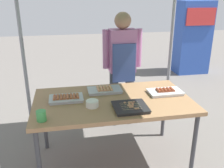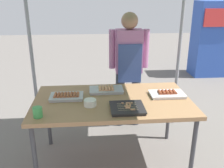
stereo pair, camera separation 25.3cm
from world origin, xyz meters
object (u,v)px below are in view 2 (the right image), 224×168
(tray_grilled_sausages, at_px, (67,96))
(drink_cup_near_edge, at_px, (38,112))
(tray_spring_rolls, at_px, (106,90))
(neighbor_stall_left, at_px, (211,39))
(vendor_woman, at_px, (129,62))
(tray_meat_skewers, at_px, (127,108))
(stall_table, at_px, (112,104))
(tray_pork_links, at_px, (167,94))
(condiment_bowl, at_px, (90,103))

(tray_grilled_sausages, bearing_deg, drink_cup_near_edge, -118.39)
(tray_spring_rolls, relative_size, neighbor_stall_left, 0.23)
(tray_spring_rolls, distance_m, vendor_woman, 0.69)
(vendor_woman, distance_m, neighbor_stall_left, 3.00)
(tray_grilled_sausages, height_order, neighbor_stall_left, neighbor_stall_left)
(tray_meat_skewers, distance_m, neighbor_stall_left, 3.92)
(stall_table, height_order, tray_pork_links, tray_pork_links)
(tray_pork_links, bearing_deg, tray_grilled_sausages, 178.74)
(tray_pork_links, distance_m, neighbor_stall_left, 3.41)
(tray_meat_skewers, xyz_separation_m, condiment_bowl, (-0.35, 0.11, 0.01))
(stall_table, bearing_deg, condiment_bowl, -149.83)
(tray_grilled_sausages, bearing_deg, tray_meat_skewers, -28.33)
(stall_table, height_order, condiment_bowl, condiment_bowl)
(tray_meat_skewers, relative_size, tray_spring_rolls, 0.86)
(tray_meat_skewers, relative_size, vendor_woman, 0.20)
(tray_meat_skewers, bearing_deg, tray_pork_links, 32.19)
(stall_table, relative_size, tray_pork_links, 4.40)
(tray_grilled_sausages, distance_m, condiment_bowl, 0.32)
(tray_pork_links, distance_m, drink_cup_near_edge, 1.32)
(neighbor_stall_left, bearing_deg, condiment_bowl, -130.81)
(stall_table, relative_size, neighbor_stall_left, 0.99)
(stall_table, height_order, tray_grilled_sausages, tray_grilled_sausages)
(drink_cup_near_edge, relative_size, vendor_woman, 0.06)
(tray_spring_rolls, bearing_deg, vendor_woman, 60.27)
(vendor_woman, bearing_deg, condiment_bowl, 61.49)
(vendor_woman, xyz_separation_m, neighbor_stall_left, (2.13, 2.12, -0.10))
(drink_cup_near_edge, xyz_separation_m, vendor_woman, (0.97, 1.14, 0.12))
(stall_table, bearing_deg, drink_cup_near_edge, -154.52)
(tray_meat_skewers, height_order, drink_cup_near_edge, drink_cup_near_edge)
(tray_pork_links, bearing_deg, tray_spring_rolls, 164.30)
(neighbor_stall_left, bearing_deg, stall_table, -129.51)
(stall_table, xyz_separation_m, tray_spring_rolls, (-0.05, 0.23, 0.07))
(drink_cup_near_edge, bearing_deg, tray_pork_links, 16.40)
(stall_table, height_order, drink_cup_near_edge, drink_cup_near_edge)
(tray_grilled_sausages, distance_m, tray_pork_links, 1.05)
(tray_meat_skewers, bearing_deg, neighbor_stall_left, 54.11)
(tray_pork_links, distance_m, vendor_woman, 0.83)
(tray_pork_links, distance_m, condiment_bowl, 0.83)
(tray_pork_links, height_order, neighbor_stall_left, neighbor_stall_left)
(tray_meat_skewers, height_order, tray_spring_rolls, tray_spring_rolls)
(tray_grilled_sausages, relative_size, condiment_bowl, 2.81)
(neighbor_stall_left, bearing_deg, tray_spring_rolls, -132.36)
(condiment_bowl, bearing_deg, tray_meat_skewers, -18.25)
(stall_table, xyz_separation_m, tray_grilled_sausages, (-0.47, 0.07, 0.07))
(tray_spring_rolls, distance_m, condiment_bowl, 0.40)
(tray_spring_rolls, relative_size, vendor_woman, 0.24)
(neighbor_stall_left, bearing_deg, drink_cup_near_edge, -133.60)
(stall_table, bearing_deg, tray_grilled_sausages, 171.44)
(tray_spring_rolls, xyz_separation_m, drink_cup_near_edge, (-0.63, -0.55, 0.03))
(tray_meat_skewers, xyz_separation_m, neighbor_stall_left, (2.30, 3.17, 0.05))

